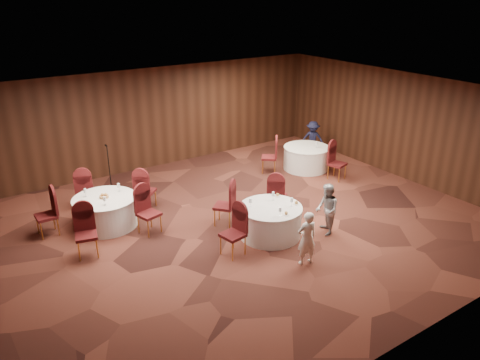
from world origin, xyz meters
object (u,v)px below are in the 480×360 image
table_right (306,158)px  man_c (312,139)px  table_main (270,221)px  woman_a (307,238)px  table_left (106,211)px  woman_b (327,210)px  mic_stand (111,181)px

table_right → man_c: (0.98, 0.81, 0.25)m
table_main → table_right: (3.64, 2.88, -0.00)m
table_right → woman_a: bearing=-131.2°
table_left → woman_b: 5.38m
table_main → woman_a: woman_a is taller
mic_stand → woman_b: 6.14m
table_left → mic_stand: size_ratio=1.04×
mic_stand → man_c: 6.98m
mic_stand → table_left: bearing=-113.0°
woman_a → man_c: size_ratio=0.97×
table_main → table_left: (-3.06, 2.66, -0.00)m
table_main → table_left: same height
table_left → man_c: (7.68, 1.04, 0.25)m
table_left → man_c: man_c is taller
man_c → woman_b: bearing=-83.6°
mic_stand → woman_b: (3.49, -5.05, 0.21)m
table_main → woman_a: 1.43m
table_main → table_left: bearing=139.1°
table_right → man_c: bearing=39.7°
woman_a → woman_b: bearing=-140.5°
table_right → woman_b: woman_b is taller
table_left → table_right: bearing=1.9°
woman_b → man_c: size_ratio=1.01×
table_main → table_left: 4.05m
woman_a → man_c: bearing=-123.5°
table_left → mic_stand: bearing=67.0°
table_left → woman_a: (2.95, -4.06, 0.23)m
table_left → table_right: size_ratio=1.05×
table_right → woman_b: bearing=-124.9°
woman_a → man_c: 6.95m
table_left → woman_b: bearing=-38.1°
woman_a → woman_b: woman_b is taller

